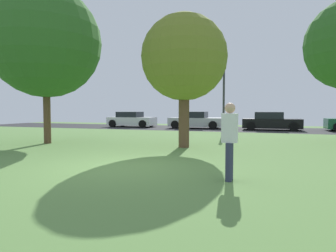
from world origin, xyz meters
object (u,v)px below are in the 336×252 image
at_px(street_lamp_post, 224,98).
at_px(parked_car_black, 271,122).
at_px(maple_tree_near, 184,58).
at_px(person_catcher, 230,138).
at_px(birch_tree_lone, 45,42).
at_px(parked_car_silver, 196,121).
at_px(parked_car_white, 132,120).

bearing_deg(street_lamp_post, parked_car_black, 50.44).
relative_size(maple_tree_near, street_lamp_post, 1.18).
xyz_separation_m(person_catcher, street_lamp_post, (-1.86, 12.79, 1.34)).
distance_m(maple_tree_near, birch_tree_lone, 6.27).
bearing_deg(parked_car_silver, parked_car_black, -1.50).
distance_m(parked_car_white, parked_car_black, 11.50).
bearing_deg(maple_tree_near, parked_car_black, 72.96).
xyz_separation_m(parked_car_silver, street_lamp_post, (2.75, -3.79, 1.63)).
bearing_deg(maple_tree_near, street_lamp_post, 86.25).
bearing_deg(birch_tree_lone, person_catcher, -26.67).
bearing_deg(parked_car_silver, birch_tree_lone, -107.77).
bearing_deg(parked_car_white, maple_tree_near, -55.67).
bearing_deg(parked_car_white, parked_car_black, -0.99).
relative_size(maple_tree_near, birch_tree_lone, 0.77).
distance_m(person_catcher, parked_car_silver, 17.21).
xyz_separation_m(maple_tree_near, parked_car_black, (3.52, 11.48, -2.94)).
bearing_deg(person_catcher, birch_tree_lone, -23.41).
bearing_deg(parked_car_silver, street_lamp_post, -54.06).
relative_size(parked_car_silver, parked_car_black, 1.05).
height_order(parked_car_silver, street_lamp_post, street_lamp_post).
bearing_deg(parked_car_white, street_lamp_post, -24.31).
bearing_deg(parked_car_silver, parked_car_white, 179.52).
bearing_deg(maple_tree_near, parked_car_silver, 100.86).
distance_m(maple_tree_near, street_lamp_post, 7.97).
relative_size(birch_tree_lone, parked_car_white, 1.72).
bearing_deg(birch_tree_lone, parked_car_white, 98.34).
relative_size(parked_car_white, street_lamp_post, 0.89).
xyz_separation_m(parked_car_silver, parked_car_black, (5.75, -0.15, -0.01)).
relative_size(maple_tree_near, parked_car_black, 1.29).
xyz_separation_m(parked_car_white, street_lamp_post, (8.49, -3.84, 1.64)).
relative_size(person_catcher, parked_car_black, 0.40).
distance_m(parked_car_silver, parked_car_black, 5.75).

